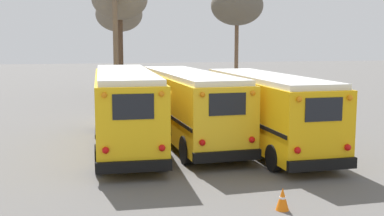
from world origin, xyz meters
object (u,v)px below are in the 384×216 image
Objects in this scene: school_bus_1 at (188,104)px; bare_tree_0 at (119,15)px; school_bus_0 at (125,106)px; utility_pole at (116,44)px; school_bus_2 at (265,109)px; bare_tree_1 at (120,0)px; traffic_cone at (283,199)px; bare_tree_2 at (237,6)px.

bare_tree_0 reaches higher than school_bus_1.
school_bus_0 is 13.61m from utility_pole.
school_bus_1 is (2.85, 0.55, -0.06)m from school_bus_0.
utility_pole is 1.00× the size of bare_tree_0.
utility_pole reaches higher than school_bus_2.
bare_tree_1 reaches higher than bare_tree_0.
school_bus_1 is at bearing 144.24° from school_bus_2.
school_bus_1 is 9.43m from traffic_cone.
school_bus_2 is (2.85, -2.05, -0.03)m from school_bus_1.
bare_tree_2 is (8.63, -6.74, 0.39)m from bare_tree_0.
utility_pole is at bearing -163.23° from bare_tree_2.
utility_pole is (-2.23, 12.81, 2.56)m from school_bus_1.
bare_tree_2 is at bearing 75.49° from school_bus_2.
bare_tree_1 is at bearing 78.11° from utility_pole.
bare_tree_1 is at bearing -94.00° from bare_tree_0.
bare_tree_1 reaches higher than school_bus_1.
utility_pole is 22.65m from traffic_cone.
utility_pole is at bearing 99.86° from school_bus_1.
utility_pole reaches higher than school_bus_0.
bare_tree_2 is at bearing -37.96° from bare_tree_0.
bare_tree_1 is 1.04× the size of bare_tree_2.
school_bus_2 is 25.37m from bare_tree_0.
bare_tree_2 is 26.88m from traffic_cone.
school_bus_0 is 1.09× the size of school_bus_2.
traffic_cone is at bearing -82.93° from utility_pole.
traffic_cone is (3.37, -8.76, -1.46)m from school_bus_0.
bare_tree_1 is (0.55, 2.59, 3.19)m from utility_pole.
utility_pole is at bearing -101.89° from bare_tree_1.
school_bus_0 reaches higher than traffic_cone.
school_bus_1 is 17.55× the size of traffic_cone.
school_bus_2 is 16.27× the size of traffic_cone.
school_bus_1 is 1.23× the size of bare_tree_2.
utility_pole is 4.14m from bare_tree_1.
bare_tree_1 is 25.82m from traffic_cone.
utility_pole is 10.03m from bare_tree_0.
bare_tree_0 is 7.11m from bare_tree_1.
utility_pole reaches higher than school_bus_1.
bare_tree_0 reaches higher than school_bus_0.
school_bus_2 is 1.10× the size of bare_tree_1.
bare_tree_2 is at bearing 57.69° from school_bus_0.
bare_tree_1 is at bearing 104.54° from school_bus_2.
school_bus_1 is at bearing -115.34° from bare_tree_2.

